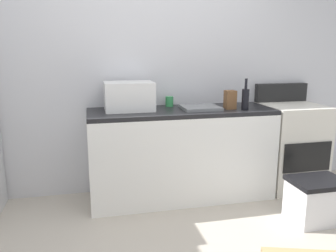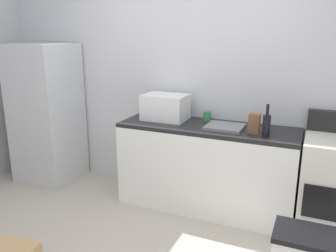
{
  "view_description": "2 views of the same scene",
  "coord_description": "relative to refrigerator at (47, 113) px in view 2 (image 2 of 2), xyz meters",
  "views": [
    {
      "loc": [
        -0.56,
        -1.97,
        1.47
      ],
      "look_at": [
        0.12,
        1.0,
        0.79
      ],
      "focal_mm": 36.6,
      "sensor_mm": 36.0,
      "label": 1
    },
    {
      "loc": [
        1.28,
        -2.04,
        1.82
      ],
      "look_at": [
        0.01,
        0.85,
        0.95
      ],
      "focal_mm": 36.86,
      "sensor_mm": 36.0,
      "label": 2
    }
  ],
  "objects": [
    {
      "name": "refrigerator",
      "position": [
        0.0,
        0.0,
        0.0
      ],
      "size": [
        0.68,
        0.66,
        1.69
      ],
      "primitive_type": "cube",
      "color": "silver",
      "rests_on": "ground_plane"
    },
    {
      "name": "wall_back",
      "position": [
        1.75,
        0.4,
        0.46
      ],
      "size": [
        5.0,
        0.1,
        2.6
      ],
      "primitive_type": "cube",
      "color": "silver",
      "rests_on": "ground_plane"
    },
    {
      "name": "knife_block",
      "position": [
        2.52,
        -0.02,
        0.15
      ],
      "size": [
        0.1,
        0.1,
        0.18
      ],
      "primitive_type": "cube",
      "color": "brown",
      "rests_on": "kitchen_counter"
    },
    {
      "name": "stove_oven",
      "position": [
        3.27,
        0.06,
        -0.38
      ],
      "size": [
        0.6,
        0.61,
        1.1
      ],
      "color": "silver",
      "rests_on": "ground_plane"
    },
    {
      "name": "microwave",
      "position": [
        1.55,
        0.12,
        0.19
      ],
      "size": [
        0.46,
        0.34,
        0.27
      ],
      "primitive_type": "cube",
      "color": "white",
      "rests_on": "kitchen_counter"
    },
    {
      "name": "sink_basin",
      "position": [
        2.23,
        0.02,
        0.07
      ],
      "size": [
        0.36,
        0.32,
        0.03
      ],
      "primitive_type": "cube",
      "color": "slate",
      "rests_on": "kitchen_counter"
    },
    {
      "name": "wine_bottle",
      "position": [
        2.64,
        -0.1,
        0.17
      ],
      "size": [
        0.07,
        0.07,
        0.3
      ],
      "color": "black",
      "rests_on": "kitchen_counter"
    },
    {
      "name": "kitchen_counter",
      "position": [
        2.05,
        0.05,
        -0.39
      ],
      "size": [
        1.8,
        0.6,
        0.9
      ],
      "color": "white",
      "rests_on": "ground_plane"
    },
    {
      "name": "coffee_mug",
      "position": [
        1.98,
        0.25,
        0.11
      ],
      "size": [
        0.08,
        0.08,
        0.1
      ],
      "primitive_type": "cylinder",
      "color": "#338C4C",
      "rests_on": "kitchen_counter"
    }
  ]
}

